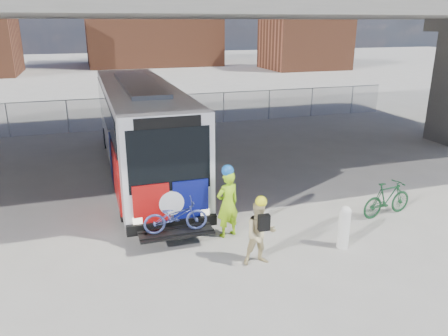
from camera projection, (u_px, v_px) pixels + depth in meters
name	position (u px, v px, depth m)	size (l,w,h in m)	color
ground	(219.00, 203.00, 14.82)	(160.00, 160.00, 0.00)	#9E9991
bus	(140.00, 122.00, 17.17)	(2.67, 12.90, 3.69)	silver
overpass	(187.00, 2.00, 16.36)	(40.00, 16.00, 7.95)	#605E59
chainlink_fence	(158.00, 103.00, 25.21)	(30.00, 0.06, 30.00)	gray
brick_buildings	(119.00, 26.00, 57.02)	(54.00, 22.00, 12.00)	brown
bollard	(344.00, 225.00, 11.72)	(0.32, 0.32, 1.21)	silver
cyclist_hivis	(228.00, 202.00, 12.25)	(0.81, 0.65, 2.14)	#9FE317
cyclist_tan	(260.00, 232.00, 10.84)	(0.85, 0.68, 1.84)	#D4C088
bike_parked	(387.00, 199.00, 13.69)	(0.53, 1.89, 1.14)	#154122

